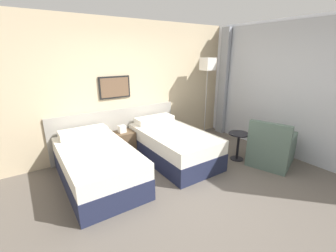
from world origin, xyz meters
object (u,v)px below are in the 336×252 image
bed_near_window (173,145)px  floor_lamp (208,70)px  side_table (238,141)px  nightstand (123,143)px  armchair (271,150)px  bed_near_door (97,164)px

bed_near_window → floor_lamp: floor_lamp is taller
side_table → nightstand: bearing=141.3°
floor_lamp → armchair: floor_lamp is taller
bed_near_door → side_table: 2.69m
bed_near_door → armchair: bearing=-22.4°
bed_near_window → armchair: armchair is taller
bed_near_window → side_table: size_ratio=3.44×
nightstand → floor_lamp: floor_lamp is taller
bed_near_window → nightstand: 1.04m
bed_near_door → armchair: size_ratio=1.87×
side_table → armchair: armchair is taller
bed_near_door → side_table: bed_near_door is taller
nightstand → armchair: size_ratio=0.64×
side_table → bed_near_door: bearing=163.9°
bed_near_door → nightstand: bearing=43.5°
floor_lamp → side_table: bearing=-100.9°
floor_lamp → nightstand: bearing=173.6°
bed_near_window → side_table: bed_near_window is taller
armchair → side_table: bearing=19.6°
nightstand → armchair: armchair is taller
armchair → nightstand: bearing=29.9°
bed_near_window → side_table: 1.30m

